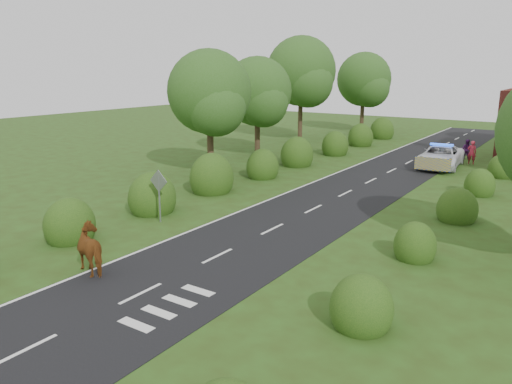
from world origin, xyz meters
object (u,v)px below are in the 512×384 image
Objects in this scene: road_sign at (159,188)px; police_van at (441,157)px; cow at (95,252)px; pedestrian_red at (472,152)px; pedestrian_purple at (467,149)px.

road_sign reaches higher than police_van.
cow is at bearing -67.80° from road_sign.
road_sign is at bearing -146.11° from cow.
pedestrian_red is (1.61, 2.70, 0.09)m from police_van.
police_van is at bearing -179.37° from cow.
pedestrian_purple is at bearing 76.22° from police_van.
police_van is at bearing 70.52° from road_sign.
pedestrian_purple is at bearing 72.25° from road_sign.
pedestrian_red is at bearing 178.62° from cow.
road_sign is 1.60× the size of pedestrian_purple.
pedestrian_purple reaches higher than cow.
pedestrian_red reaches higher than police_van.
road_sign is 0.42× the size of police_van.
pedestrian_red reaches higher than pedestrian_purple.
pedestrian_purple is (8.32, 25.99, -0.86)m from road_sign.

